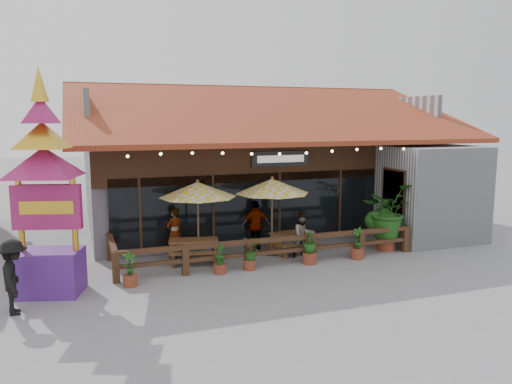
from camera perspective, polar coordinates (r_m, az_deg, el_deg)
name	(u,v)px	position (r m, az deg, el deg)	size (l,w,h in m)	color
ground	(314,257)	(17.11, 6.63, -7.36)	(100.00, 100.00, 0.00)	gray
restaurant_building	(255,172)	(22.79, -0.13, 2.30)	(15.50, 14.73, 6.09)	#BABABF
patio_railing	(254,247)	(15.85, -0.24, -6.27)	(10.00, 2.60, 0.92)	#4C2B1B
umbrella_left	(198,190)	(16.20, -6.69, 0.24)	(2.90, 2.90, 2.69)	brown
umbrella_right	(272,187)	(16.82, 1.85, 0.63)	(2.93, 2.93, 2.70)	brown
picnic_table_left	(194,247)	(16.39, -7.14, -6.24)	(1.82, 1.66, 0.75)	brown
picnic_table_right	(292,239)	(17.47, 4.13, -5.35)	(1.67, 1.50, 0.72)	brown
thai_sign_tower	(44,168)	(13.96, -23.03, 2.53)	(2.93, 2.93, 6.37)	#532380
tropical_plant	(387,212)	(18.15, 14.73, -2.20)	(2.25, 2.16, 2.41)	brown
diner_a	(175,233)	(16.92, -9.29, -4.63)	(0.62, 0.41, 1.69)	#3D2313
diner_b	(303,235)	(16.84, 5.40, -4.90)	(0.75, 0.58, 1.54)	#3D2313
diner_c	(256,225)	(17.68, -0.02, -3.82)	(1.04, 0.43, 1.78)	#3D2313
pedestrian	(14,277)	(13.31, -25.96, -8.73)	(1.17, 0.67, 1.82)	black
planter_a	(130,272)	(14.45, -14.21, -8.83)	(0.40, 0.40, 0.99)	brown
planter_b	(220,260)	(15.14, -4.16, -7.79)	(0.38, 0.40, 0.92)	brown
planter_c	(249,253)	(15.46, -0.75, -6.94)	(0.77, 0.74, 0.96)	brown
planter_d	(310,247)	(16.17, 6.15, -6.30)	(0.60, 0.60, 1.13)	brown
planter_e	(357,246)	(16.99, 11.51, -6.02)	(0.44, 0.45, 1.07)	brown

